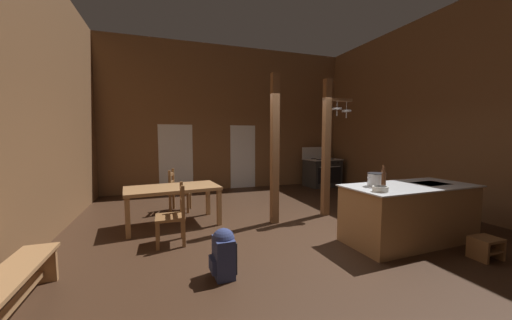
# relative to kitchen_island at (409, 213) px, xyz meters

# --- Properties ---
(ground_plane) EXTENTS (8.50, 9.58, 0.10)m
(ground_plane) POSITION_rel_kitchen_island_xyz_m (-1.63, 0.92, -0.51)
(ground_plane) COLOR #382316
(wall_back) EXTENTS (8.50, 0.14, 4.53)m
(wall_back) POSITION_rel_kitchen_island_xyz_m (-1.63, 5.39, 1.81)
(wall_back) COLOR brown
(wall_back) RESTS_ON ground_plane
(wall_left) EXTENTS (0.14, 9.58, 4.53)m
(wall_left) POSITION_rel_kitchen_island_xyz_m (-5.55, 0.92, 1.81)
(wall_left) COLOR brown
(wall_left) RESTS_ON ground_plane
(wall_right) EXTENTS (0.14, 9.58, 4.53)m
(wall_right) POSITION_rel_kitchen_island_xyz_m (2.29, 0.92, 1.81)
(wall_right) COLOR brown
(wall_right) RESTS_ON ground_plane
(glazed_door_back_left) EXTENTS (1.00, 0.01, 2.05)m
(glazed_door_back_left) POSITION_rel_kitchen_island_xyz_m (-3.36, 5.31, 0.57)
(glazed_door_back_left) COLOR white
(glazed_door_back_left) RESTS_ON ground_plane
(glazed_panel_back_right) EXTENTS (0.84, 0.01, 2.05)m
(glazed_panel_back_right) POSITION_rel_kitchen_island_xyz_m (-1.24, 5.31, 0.57)
(glazed_panel_back_right) COLOR white
(glazed_panel_back_right) RESTS_ON ground_plane
(kitchen_island) EXTENTS (2.20, 1.04, 0.91)m
(kitchen_island) POSITION_rel_kitchen_island_xyz_m (0.00, 0.00, 0.00)
(kitchen_island) COLOR #9E7044
(kitchen_island) RESTS_ON ground_plane
(stove_range) EXTENTS (1.21, 0.91, 1.32)m
(stove_range) POSITION_rel_kitchen_island_xyz_m (1.39, 4.70, 0.03)
(stove_range) COLOR #2C2C2C
(stove_range) RESTS_ON ground_plane
(support_post_with_pot_rack) EXTENTS (0.67, 0.21, 2.88)m
(support_post_with_pot_rack) POSITION_rel_kitchen_island_xyz_m (-0.41, 1.71, 1.08)
(support_post_with_pot_rack) COLOR brown
(support_post_with_pot_rack) RESTS_ON ground_plane
(support_post_center) EXTENTS (0.14, 0.14, 2.88)m
(support_post_center) POSITION_rel_kitchen_island_xyz_m (-1.69, 1.57, 0.98)
(support_post_center) COLOR brown
(support_post_center) RESTS_ON ground_plane
(step_stool) EXTENTS (0.37, 0.29, 0.30)m
(step_stool) POSITION_rel_kitchen_island_xyz_m (0.46, -0.85, -0.28)
(step_stool) COLOR brown
(step_stool) RESTS_ON ground_plane
(dining_table) EXTENTS (1.79, 1.09, 0.74)m
(dining_table) POSITION_rel_kitchen_island_xyz_m (-3.58, 2.07, 0.19)
(dining_table) COLOR #9E7044
(dining_table) RESTS_ON ground_plane
(ladderback_chair_near_window) EXTENTS (0.53, 0.53, 0.95)m
(ladderback_chair_near_window) POSITION_rel_kitchen_island_xyz_m (-3.43, 3.06, -0.01)
(ladderback_chair_near_window) COLOR brown
(ladderback_chair_near_window) RESTS_ON ground_plane
(ladderback_chair_by_post) EXTENTS (0.44, 0.44, 0.95)m
(ladderback_chair_by_post) POSITION_rel_kitchen_island_xyz_m (-3.60, 1.11, -0.01)
(ladderback_chair_by_post) COLOR brown
(ladderback_chair_by_post) RESTS_ON ground_plane
(bench_along_left_wall) EXTENTS (0.36, 1.42, 0.44)m
(bench_along_left_wall) POSITION_rel_kitchen_island_xyz_m (-5.10, -0.25, -0.15)
(bench_along_left_wall) COLOR #9E7044
(bench_along_left_wall) RESTS_ON ground_plane
(backpack) EXTENTS (0.31, 0.33, 0.60)m
(backpack) POSITION_rel_kitchen_island_xyz_m (-3.08, -0.15, -0.14)
(backpack) COLOR navy
(backpack) RESTS_ON ground_plane
(stockpot_on_counter) EXTENTS (0.35, 0.28, 0.21)m
(stockpot_on_counter) POSITION_rel_kitchen_island_xyz_m (-0.59, 0.09, 0.56)
(stockpot_on_counter) COLOR silver
(stockpot_on_counter) RESTS_ON kitchen_island
(mixing_bowl_on_counter) EXTENTS (0.21, 0.21, 0.08)m
(mixing_bowl_on_counter) POSITION_rel_kitchen_island_xyz_m (-0.84, -0.26, 0.50)
(mixing_bowl_on_counter) COLOR silver
(mixing_bowl_on_counter) RESTS_ON kitchen_island
(bottle_tall_on_counter) EXTENTS (0.07, 0.07, 0.31)m
(bottle_tall_on_counter) POSITION_rel_kitchen_island_xyz_m (-0.35, 0.21, 0.58)
(bottle_tall_on_counter) COLOR #56331E
(bottle_tall_on_counter) RESTS_ON kitchen_island
(bottle_short_on_counter) EXTENTS (0.06, 0.06, 0.33)m
(bottle_short_on_counter) POSITION_rel_kitchen_island_xyz_m (-0.68, -0.14, 0.59)
(bottle_short_on_counter) COLOR #56331E
(bottle_short_on_counter) RESTS_ON kitchen_island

